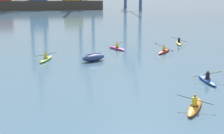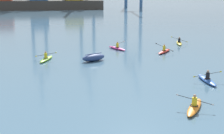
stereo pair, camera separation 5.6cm
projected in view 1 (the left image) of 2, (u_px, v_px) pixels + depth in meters
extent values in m
cube|color=#38332D|center=(39.00, 5.00, 119.56)|extent=(44.64, 11.15, 3.20)
ellipsoid|color=navy|center=(93.00, 58.00, 33.32)|extent=(2.81, 2.19, 0.70)
cube|color=navy|center=(93.00, 54.00, 33.23)|extent=(1.75, 0.96, 0.06)
ellipsoid|color=yellow|center=(179.00, 43.00, 43.84)|extent=(1.64, 3.42, 0.26)
torus|color=black|center=(179.00, 42.00, 43.71)|extent=(0.62, 0.62, 0.05)
cylinder|color=black|center=(179.00, 40.00, 43.65)|extent=(0.30, 0.30, 0.50)
sphere|color=tan|center=(179.00, 38.00, 43.57)|extent=(0.19, 0.19, 0.19)
cylinder|color=black|center=(179.00, 39.00, 43.68)|extent=(1.93, 0.67, 0.65)
ellipsoid|color=yellow|center=(171.00, 37.00, 43.72)|extent=(0.21, 0.10, 0.16)
ellipsoid|color=yellow|center=(187.00, 42.00, 43.64)|extent=(0.21, 0.10, 0.16)
ellipsoid|color=#7ABC2D|center=(46.00, 59.00, 33.66)|extent=(1.71, 3.40, 0.26)
torus|color=black|center=(46.00, 58.00, 33.54)|extent=(0.63, 0.63, 0.05)
cylinder|color=gold|center=(46.00, 56.00, 33.48)|extent=(0.30, 0.30, 0.50)
sphere|color=tan|center=(46.00, 52.00, 33.40)|extent=(0.19, 0.19, 0.19)
cylinder|color=black|center=(46.00, 54.00, 33.51)|extent=(1.96, 0.73, 0.44)
ellipsoid|color=yellow|center=(36.00, 56.00, 33.69)|extent=(0.20, 0.10, 0.14)
ellipsoid|color=yellow|center=(56.00, 53.00, 33.33)|extent=(0.20, 0.10, 0.14)
ellipsoid|color=red|center=(164.00, 51.00, 37.89)|extent=(2.65, 2.99, 0.26)
torus|color=black|center=(164.00, 50.00, 37.77)|extent=(0.69, 0.69, 0.05)
cylinder|color=gold|center=(164.00, 48.00, 37.72)|extent=(0.30, 0.30, 0.50)
sphere|color=tan|center=(164.00, 45.00, 37.64)|extent=(0.19, 0.19, 0.19)
cylinder|color=black|center=(164.00, 47.00, 37.74)|extent=(1.54, 1.31, 0.73)
ellipsoid|color=black|center=(156.00, 43.00, 38.12)|extent=(0.18, 0.16, 0.16)
ellipsoid|color=black|center=(173.00, 51.00, 37.36)|extent=(0.18, 0.16, 0.16)
ellipsoid|color=#2856B2|center=(207.00, 80.00, 25.86)|extent=(0.94, 3.44, 0.26)
torus|color=black|center=(208.00, 79.00, 25.73)|extent=(0.54, 0.54, 0.05)
cylinder|color=black|center=(208.00, 76.00, 25.68)|extent=(0.30, 0.30, 0.50)
sphere|color=tan|center=(208.00, 71.00, 25.60)|extent=(0.19, 0.19, 0.19)
cylinder|color=black|center=(208.00, 74.00, 25.70)|extent=(2.07, 0.25, 0.39)
ellipsoid|color=yellow|center=(194.00, 77.00, 25.64)|extent=(0.20, 0.06, 0.14)
ellipsoid|color=yellow|center=(221.00, 72.00, 25.77)|extent=(0.20, 0.06, 0.14)
ellipsoid|color=#C13384|center=(117.00, 48.00, 39.88)|extent=(1.79, 3.39, 0.26)
torus|color=black|center=(117.00, 47.00, 39.77)|extent=(0.63, 0.63, 0.05)
cylinder|color=gold|center=(117.00, 45.00, 39.71)|extent=(0.30, 0.30, 0.50)
sphere|color=tan|center=(117.00, 42.00, 39.64)|extent=(0.19, 0.19, 0.19)
cylinder|color=black|center=(117.00, 44.00, 39.73)|extent=(1.91, 0.77, 0.60)
ellipsoid|color=silver|center=(110.00, 47.00, 39.26)|extent=(0.20, 0.11, 0.15)
ellipsoid|color=silver|center=(124.00, 41.00, 40.21)|extent=(0.20, 0.11, 0.15)
ellipsoid|color=orange|center=(195.00, 107.00, 19.89)|extent=(2.44, 3.13, 0.26)
torus|color=black|center=(194.00, 105.00, 19.77)|extent=(0.68, 0.68, 0.05)
cylinder|color=gold|center=(195.00, 102.00, 19.72)|extent=(0.30, 0.30, 0.50)
sphere|color=tan|center=(195.00, 96.00, 19.64)|extent=(0.19, 0.19, 0.19)
cylinder|color=black|center=(195.00, 100.00, 19.74)|extent=(1.72, 1.22, 0.37)
ellipsoid|color=silver|center=(178.00, 95.00, 20.10)|extent=(0.18, 0.14, 0.14)
ellipsoid|color=silver|center=(213.00, 105.00, 19.38)|extent=(0.18, 0.14, 0.14)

